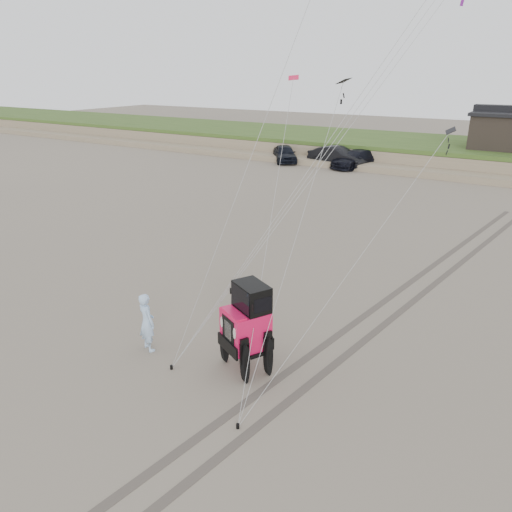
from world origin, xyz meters
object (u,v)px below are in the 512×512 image
Objects in this scene: truck_b at (337,157)px; jeep at (246,336)px; man at (147,322)px; truck_a at (285,154)px; truck_c at (356,159)px.

truck_b is 31.41m from jeep.
jeep is 2.99× the size of man.
truck_b is 31.26m from man.
truck_a is at bearing -48.31° from man.
jeep is at bearing -100.52° from truck_a.
truck_c is at bearing 133.41° from jeep.
jeep reaches higher than truck_b.
truck_c is at bearing -71.54° from truck_b.
jeep is (10.15, -29.73, 0.17)m from truck_b.
jeep is at bearing -151.49° from truck_b.
truck_a is 32.84m from jeep.
man is at bearing -61.23° from truck_c.
truck_a is 2.43× the size of man.
truck_b is at bearing 136.35° from jeep.
man reaches higher than truck_a.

